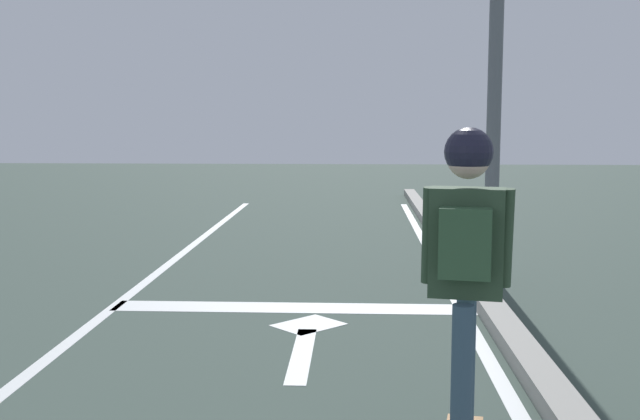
{
  "coord_description": "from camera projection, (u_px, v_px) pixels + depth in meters",
  "views": [
    {
      "loc": [
        1.79,
        -0.08,
        1.84
      ],
      "look_at": [
        1.49,
        6.34,
        1.05
      ],
      "focal_mm": 42.59,
      "sensor_mm": 36.0,
      "label": 1
    }
  ],
  "objects": [
    {
      "name": "lane_line_center",
      "position": [
        75.0,
        337.0,
        6.36
      ],
      "size": [
        0.12,
        20.0,
        0.01
      ],
      "primitive_type": "cube",
      "color": "silver",
      "rests_on": "ground"
    },
    {
      "name": "lane_arrow_head",
      "position": [
        309.0,
        325.0,
        6.75
      ],
      "size": [
        0.71,
        0.71,
        0.01
      ],
      "primitive_type": "cube",
      "rotation": [
        0.0,
        0.0,
        0.79
      ],
      "color": "silver",
      "rests_on": "ground"
    },
    {
      "name": "curb_strip",
      "position": [
        511.0,
        335.0,
        6.18
      ],
      "size": [
        0.24,
        24.0,
        0.14
      ],
      "primitive_type": "cube",
      "color": "#98968D",
      "rests_on": "ground"
    },
    {
      "name": "lane_arrow_stem",
      "position": [
        302.0,
        354.0,
        5.91
      ],
      "size": [
        0.16,
        1.4,
        0.01
      ],
      "primitive_type": "cube",
      "color": "silver",
      "rests_on": "ground"
    },
    {
      "name": "stop_bar",
      "position": [
        294.0,
        308.0,
        7.36
      ],
      "size": [
        3.52,
        0.4,
        0.01
      ],
      "primitive_type": "cube",
      "color": "silver",
      "rests_on": "ground"
    },
    {
      "name": "lane_line_curbside",
      "position": [
        480.0,
        343.0,
        6.2
      ],
      "size": [
        0.12,
        20.0,
        0.01
      ],
      "primitive_type": "cube",
      "color": "silver",
      "rests_on": "ground"
    },
    {
      "name": "skater",
      "position": [
        466.0,
        246.0,
        3.95
      ],
      "size": [
        0.47,
        0.63,
        1.71
      ],
      "color": "#375063",
      "rests_on": "skateboard"
    }
  ]
}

